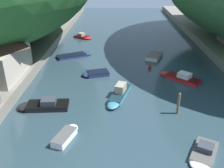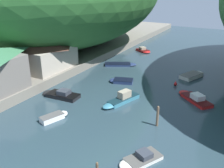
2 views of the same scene
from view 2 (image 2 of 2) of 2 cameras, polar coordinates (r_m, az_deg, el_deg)
name	(u,v)px [view 2 (image 2 of 2)]	position (r m, az deg, el deg)	size (l,w,h in m)	color
water_surface	(150,89)	(40.11, 8.72, -1.18)	(130.00, 130.00, 0.00)	#283D47
left_bank	(33,62)	(53.33, -17.62, 4.77)	(22.00, 120.00, 1.51)	slate
boathouse_shed	(46,53)	(45.38, -14.82, 6.86)	(7.21, 10.25, 5.45)	#B2A899
boat_small_dinghy	(193,75)	(47.08, 18.09, 1.96)	(3.93, 5.70, 0.70)	silver
boat_mid_channel	(140,160)	(24.53, 6.38, -16.79)	(3.66, 4.69, 0.93)	silver
boat_white_cruiser	(120,81)	(42.34, 1.94, 0.76)	(4.38, 3.09, 0.57)	navy
boat_far_upstream	(60,94)	(37.68, -11.81, -2.34)	(6.04, 2.58, 1.20)	black
boat_red_skiff	(144,50)	(62.35, 7.24, 7.63)	(4.57, 3.88, 1.09)	red
boat_far_right_bank	(194,98)	(37.77, 18.23, -3.00)	(5.90, 5.49, 1.19)	red
boat_navy_launch	(121,64)	(51.33, 2.17, 4.52)	(6.65, 4.87, 0.43)	navy
boat_cabin_cruiser	(55,117)	(31.83, -12.83, -7.26)	(2.36, 3.80, 0.70)	white
boat_open_rowboat	(121,100)	(35.02, 2.00, -3.62)	(3.37, 6.65, 1.60)	teal
mooring_post_middle	(158,116)	(29.65, 10.36, -7.21)	(0.30, 0.30, 2.61)	brown
channel_buoy_near	(176,84)	(42.17, 14.32, 0.02)	(0.55, 0.55, 0.82)	red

